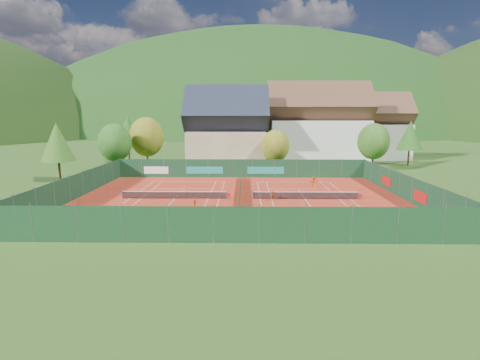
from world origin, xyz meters
The scene contains 32 objects.
ground centered at (0.00, 0.00, -0.02)m, with size 600.00×600.00×0.00m, color #274916.
clay_pad centered at (0.00, 0.00, 0.01)m, with size 40.00×32.00×0.01m, color #A22917.
court_markings_left centered at (-8.00, 0.00, 0.01)m, with size 11.03×23.83×0.00m.
court_markings_right centered at (8.00, 0.00, 0.01)m, with size 11.03×23.83×0.00m.
tennis_net_left centered at (-7.85, 0.00, 0.51)m, with size 13.30×0.10×1.02m.
tennis_net_right centered at (8.15, 0.00, 0.51)m, with size 13.30×0.10×1.02m.
court_divider centered at (0.00, 0.00, 0.50)m, with size 0.03×28.80×1.00m.
fence_north centered at (-0.46, 15.99, 1.47)m, with size 40.00×0.10×3.00m.
fence_south centered at (0.00, -16.00, 1.50)m, with size 40.00×0.04×3.00m.
fence_west centered at (-20.00, 0.00, 1.50)m, with size 0.04×32.00×3.00m.
fence_east centered at (20.00, 0.05, 1.48)m, with size 0.09×32.00×3.00m.
chalet centered at (-3.00, 30.00, 6.62)m, with size 16.20×12.00×16.00m.
hotel_block_a centered at (16.00, 36.00, 7.38)m, with size 21.60×11.00×17.25m.
hotel_block_b centered at (30.00, 44.00, 6.62)m, with size 17.28×10.00×15.50m.
tree_west_front centered at (-22.00, 20.00, 5.39)m, with size 5.72×5.72×8.69m.
tree_west_mid centered at (-18.00, 26.00, 6.07)m, with size 6.44×6.44×9.78m.
tree_west_back centered at (-24.00, 34.00, 6.74)m, with size 5.60×5.60×10.00m.
tree_center centered at (6.00, 22.00, 4.72)m, with size 5.01×5.01×7.60m.
tree_east_front centered at (24.00, 24.00, 5.39)m, with size 5.72×5.72×8.69m.
tree_east_mid centered at (34.00, 32.00, 6.06)m, with size 5.04×5.04×9.00m.
tree_west_side centered at (-28.00, 12.00, 6.06)m, with size 5.04×5.04×9.00m.
tree_east_back centered at (26.00, 40.00, 6.74)m, with size 7.15×7.15×10.86m.
mountain_backdrop centered at (28.54, 233.48, -39.64)m, with size 820.00×530.00×242.00m.
ball_hopper centered at (10.18, -11.46, 0.56)m, with size 0.34×0.34×0.80m.
loose_ball_0 centered at (-6.10, -6.38, 0.03)m, with size 0.07×0.07×0.07m, color #CCD833.
loose_ball_1 centered at (6.75, -7.78, 0.03)m, with size 0.07×0.07×0.07m, color #CCD833.
player_left_near centered at (-9.04, -10.42, 0.76)m, with size 0.56×0.36×1.52m, color orange.
player_left_mid centered at (-4.71, -5.92, 0.60)m, with size 0.59×0.46×1.21m, color #E14A14.
player_left_far centered at (-6.89, 1.77, 0.61)m, with size 0.78×0.45×1.21m, color orange.
player_right_near centered at (3.90, -0.70, 0.62)m, with size 0.73×0.30×1.24m, color #CB5B12.
player_right_far_a centered at (10.37, 6.57, 0.61)m, with size 0.59×0.39×1.21m, color #CF5612.
player_right_far_b centered at (10.37, 7.61, 0.77)m, with size 1.43×0.46×1.54m, color #E24C14.
Camera 1 is at (0.71, -44.57, 10.06)m, focal length 28.00 mm.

